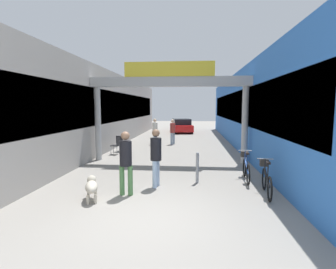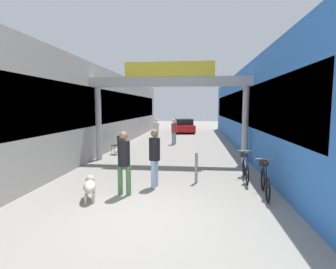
% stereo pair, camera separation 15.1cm
% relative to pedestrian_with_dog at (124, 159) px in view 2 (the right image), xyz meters
% --- Properties ---
extents(ground_plane, '(80.00, 80.00, 0.00)m').
position_rel_pedestrian_with_dog_xyz_m(ground_plane, '(0.80, -1.35, -1.04)').
color(ground_plane, gray).
extents(storefront_left, '(3.00, 26.00, 4.51)m').
position_rel_pedestrian_with_dog_xyz_m(storefront_left, '(-4.29, 9.65, 1.21)').
color(storefront_left, '#9E9993').
rests_on(storefront_left, ground_plane).
extents(storefront_right, '(3.00, 26.00, 4.51)m').
position_rel_pedestrian_with_dog_xyz_m(storefront_right, '(5.89, 9.65, 1.21)').
color(storefront_right, blue).
rests_on(storefront_right, ground_plane).
extents(arcade_sign_gateway, '(7.40, 0.47, 4.45)m').
position_rel_pedestrian_with_dog_xyz_m(arcade_sign_gateway, '(0.80, 4.74, 2.15)').
color(arcade_sign_gateway, '#B2B2B2').
rests_on(arcade_sign_gateway, ground_plane).
extents(pedestrian_with_dog, '(0.38, 0.34, 1.81)m').
position_rel_pedestrian_with_dog_xyz_m(pedestrian_with_dog, '(0.00, 0.00, 0.00)').
color(pedestrian_with_dog, '#4C7F47').
rests_on(pedestrian_with_dog, ground_plane).
extents(pedestrian_companion, '(0.40, 0.40, 1.80)m').
position_rel_pedestrian_with_dog_xyz_m(pedestrian_companion, '(0.73, 0.84, -0.00)').
color(pedestrian_companion, '#A5BFE0').
rests_on(pedestrian_companion, ground_plane).
extents(pedestrian_carrying_crate, '(0.47, 0.47, 1.70)m').
position_rel_pedestrian_with_dog_xyz_m(pedestrian_carrying_crate, '(-0.65, 10.12, -0.07)').
color(pedestrian_carrying_crate, '#A5BFE0').
rests_on(pedestrian_carrying_crate, ground_plane).
extents(pedestrian_elderly_walking, '(0.47, 0.47, 1.66)m').
position_rel_pedestrian_with_dog_xyz_m(pedestrian_elderly_walking, '(0.53, 10.12, -0.09)').
color(pedestrian_elderly_walking, '#8C9EB2').
rests_on(pedestrian_elderly_walking, ground_plane).
extents(dog_on_leash, '(0.56, 0.87, 0.61)m').
position_rel_pedestrian_with_dog_xyz_m(dog_on_leash, '(-0.81, -0.49, -0.66)').
color(dog_on_leash, beige).
rests_on(dog_on_leash, ground_plane).
extents(bicycle_black_nearest, '(0.46, 1.68, 0.98)m').
position_rel_pedestrian_with_dog_xyz_m(bicycle_black_nearest, '(3.95, 0.46, -0.61)').
color(bicycle_black_nearest, black).
rests_on(bicycle_black_nearest, ground_plane).
extents(bicycle_blue_second, '(0.46, 1.69, 0.98)m').
position_rel_pedestrian_with_dog_xyz_m(bicycle_blue_second, '(3.67, 1.90, -0.61)').
color(bicycle_blue_second, black).
rests_on(bicycle_blue_second, ground_plane).
extents(bollard_post_metal, '(0.10, 0.10, 1.02)m').
position_rel_pedestrian_with_dog_xyz_m(bollard_post_metal, '(2.02, 1.40, -0.53)').
color(bollard_post_metal, gray).
rests_on(bollard_post_metal, ground_plane).
extents(cafe_chair_black_nearer, '(0.44, 0.44, 0.89)m').
position_rel_pedestrian_with_dog_xyz_m(cafe_chair_black_nearer, '(-2.10, 6.17, -0.50)').
color(cafe_chair_black_nearer, gray).
rests_on(cafe_chair_black_nearer, ground_plane).
extents(cafe_chair_black_farther, '(0.48, 0.48, 0.89)m').
position_rel_pedestrian_with_dog_xyz_m(cafe_chair_black_farther, '(-2.15, 7.07, -0.50)').
color(cafe_chair_black_farther, gray).
rests_on(cafe_chair_black_farther, ground_plane).
extents(parked_car_red, '(2.44, 4.25, 1.33)m').
position_rel_pedestrian_with_dog_xyz_m(parked_car_red, '(0.75, 18.40, -0.40)').
color(parked_car_red, red).
rests_on(parked_car_red, ground_plane).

